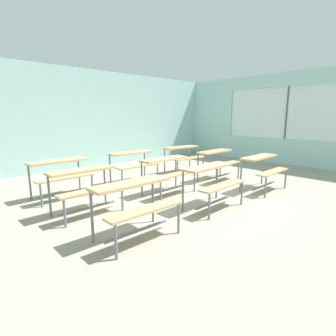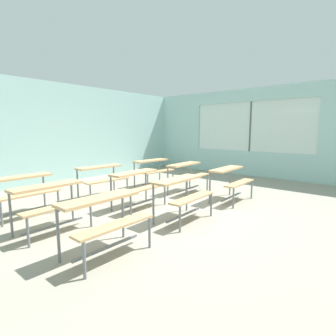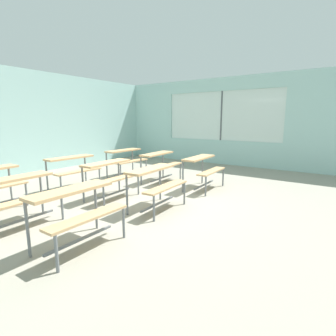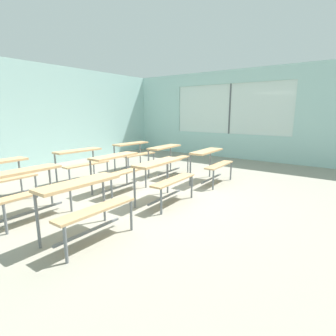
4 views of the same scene
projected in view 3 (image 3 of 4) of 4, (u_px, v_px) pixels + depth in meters
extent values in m
cube|color=gray|center=(141.00, 202.00, 5.22)|extent=(10.00, 9.00, 0.05)
cube|color=#A8D1CC|center=(19.00, 122.00, 7.45)|extent=(10.00, 0.12, 3.00)
cube|color=#A8D1CC|center=(233.00, 153.00, 9.17)|extent=(0.12, 9.00, 0.85)
cube|color=#A8D1CC|center=(237.00, 83.00, 8.74)|extent=(0.12, 9.00, 0.45)
cube|color=#A8D1CC|center=(153.00, 116.00, 10.92)|extent=(0.12, 1.90, 1.70)
cube|color=silver|center=(222.00, 116.00, 9.22)|extent=(0.02, 4.20, 1.70)
cube|color=#4C5156|center=(222.00, 116.00, 9.22)|extent=(0.06, 0.05, 1.70)
cube|color=tan|center=(70.00, 190.00, 3.27)|extent=(1.10, 0.33, 0.04)
cube|color=tan|center=(88.00, 217.00, 3.15)|extent=(1.10, 0.23, 0.03)
cylinder|color=slate|center=(27.00, 228.00, 3.01)|extent=(0.04, 0.04, 0.72)
cylinder|color=slate|center=(96.00, 205.00, 3.82)|extent=(0.04, 0.04, 0.72)
cylinder|color=slate|center=(56.00, 253.00, 2.73)|extent=(0.04, 0.04, 0.44)
cylinder|color=slate|center=(124.00, 222.00, 3.55)|extent=(0.04, 0.04, 0.44)
cube|color=slate|center=(81.00, 239.00, 3.31)|extent=(1.00, 0.04, 0.03)
cube|color=tan|center=(151.00, 169.00, 4.65)|extent=(1.11, 0.37, 0.04)
cube|color=tan|center=(166.00, 187.00, 4.54)|extent=(1.11, 0.27, 0.03)
cylinder|color=slate|center=(127.00, 194.00, 4.38)|extent=(0.04, 0.04, 0.72)
cylinder|color=slate|center=(160.00, 182.00, 5.21)|extent=(0.04, 0.04, 0.72)
cylinder|color=slate|center=(154.00, 208.00, 4.12)|extent=(0.04, 0.04, 0.44)
cylinder|color=slate|center=(184.00, 193.00, 4.95)|extent=(0.04, 0.04, 0.44)
cube|color=slate|center=(158.00, 204.00, 4.69)|extent=(1.00, 0.08, 0.03)
cube|color=tan|center=(199.00, 158.00, 6.01)|extent=(1.11, 0.36, 0.04)
cube|color=tan|center=(212.00, 171.00, 5.89)|extent=(1.11, 0.26, 0.03)
cylinder|color=slate|center=(183.00, 176.00, 5.73)|extent=(0.04, 0.04, 0.72)
cylinder|color=slate|center=(202.00, 169.00, 6.56)|extent=(0.04, 0.04, 0.72)
cylinder|color=slate|center=(206.00, 186.00, 5.47)|extent=(0.04, 0.04, 0.44)
cylinder|color=slate|center=(223.00, 177.00, 6.30)|extent=(0.04, 0.04, 0.44)
cube|color=slate|center=(204.00, 185.00, 6.05)|extent=(1.00, 0.07, 0.03)
cube|color=tan|center=(13.00, 179.00, 3.91)|extent=(1.11, 0.35, 0.04)
cube|color=tan|center=(27.00, 200.00, 3.79)|extent=(1.11, 0.25, 0.03)
cylinder|color=slate|center=(41.00, 193.00, 4.47)|extent=(0.04, 0.04, 0.72)
cylinder|color=slate|center=(62.00, 206.00, 4.20)|extent=(0.04, 0.04, 0.44)
cube|color=slate|center=(22.00, 220.00, 3.95)|extent=(1.00, 0.06, 0.03)
cube|color=tan|center=(106.00, 163.00, 5.30)|extent=(1.11, 0.36, 0.04)
cube|color=tan|center=(119.00, 178.00, 5.18)|extent=(1.11, 0.26, 0.03)
cylinder|color=slate|center=(83.00, 184.00, 5.03)|extent=(0.04, 0.04, 0.72)
cylinder|color=slate|center=(119.00, 175.00, 5.86)|extent=(0.04, 0.04, 0.72)
cylinder|color=slate|center=(104.00, 196.00, 4.76)|extent=(0.04, 0.04, 0.44)
cylinder|color=slate|center=(138.00, 184.00, 5.59)|extent=(0.04, 0.04, 0.44)
cube|color=slate|center=(113.00, 194.00, 5.34)|extent=(1.00, 0.07, 0.03)
cube|color=tan|center=(157.00, 154.00, 6.71)|extent=(1.12, 0.38, 0.04)
cube|color=tan|center=(168.00, 166.00, 6.60)|extent=(1.11, 0.28, 0.03)
cylinder|color=slate|center=(141.00, 170.00, 6.43)|extent=(0.04, 0.04, 0.72)
cylinder|color=slate|center=(163.00, 164.00, 7.27)|extent=(0.04, 0.04, 0.72)
cylinder|color=slate|center=(160.00, 178.00, 6.17)|extent=(0.04, 0.04, 0.44)
cylinder|color=slate|center=(180.00, 171.00, 7.01)|extent=(0.04, 0.04, 0.44)
cube|color=slate|center=(162.00, 178.00, 6.75)|extent=(1.00, 0.08, 0.03)
cylinder|color=slate|center=(10.00, 183.00, 5.14)|extent=(0.04, 0.04, 0.72)
cylinder|color=slate|center=(27.00, 194.00, 4.87)|extent=(0.04, 0.04, 0.44)
cube|color=tan|center=(70.00, 158.00, 6.03)|extent=(1.11, 0.37, 0.04)
cube|color=tan|center=(79.00, 171.00, 5.89)|extent=(1.11, 0.27, 0.03)
cylinder|color=slate|center=(47.00, 176.00, 5.78)|extent=(0.04, 0.04, 0.72)
cylinder|color=slate|center=(85.00, 169.00, 6.57)|extent=(0.04, 0.04, 0.72)
cylinder|color=slate|center=(61.00, 186.00, 5.48)|extent=(0.04, 0.04, 0.44)
cylinder|color=slate|center=(100.00, 177.00, 6.26)|extent=(0.04, 0.04, 0.44)
cube|color=slate|center=(75.00, 185.00, 6.06)|extent=(1.00, 0.08, 0.03)
cube|color=tan|center=(123.00, 150.00, 7.41)|extent=(1.11, 0.37, 0.04)
cube|color=tan|center=(132.00, 161.00, 7.27)|extent=(1.11, 0.27, 0.03)
cylinder|color=slate|center=(107.00, 165.00, 7.17)|extent=(0.04, 0.04, 0.72)
cylinder|color=slate|center=(133.00, 160.00, 7.95)|extent=(0.04, 0.04, 0.72)
cylinder|color=slate|center=(121.00, 172.00, 6.87)|extent=(0.04, 0.04, 0.44)
cylinder|color=slate|center=(146.00, 167.00, 7.65)|extent=(0.04, 0.04, 0.44)
cube|color=slate|center=(127.00, 172.00, 7.44)|extent=(1.00, 0.08, 0.03)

